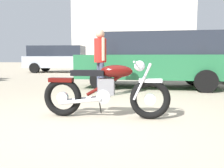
# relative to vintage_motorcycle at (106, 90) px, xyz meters

# --- Properties ---
(ground_plane) EXTENTS (80.00, 80.00, 0.00)m
(ground_plane) POSITION_rel_vintage_motorcycle_xyz_m (-0.07, -0.35, -0.45)
(ground_plane) COLOR tan
(vintage_motorcycle) EXTENTS (2.08, 0.62, 0.94)m
(vintage_motorcycle) POSITION_rel_vintage_motorcycle_xyz_m (0.00, 0.00, 0.00)
(vintage_motorcycle) COLOR black
(vintage_motorcycle) RESTS_ON ground_plane
(bystander) EXTENTS (0.31, 0.38, 1.66)m
(bystander) POSITION_rel_vintage_motorcycle_xyz_m (-0.58, 1.95, 0.57)
(bystander) COLOR #383D51
(bystander) RESTS_ON ground_plane
(pale_sedan_back) EXTENTS (4.85, 2.31, 1.74)m
(pale_sedan_back) POSITION_rel_vintage_motorcycle_xyz_m (-5.52, 10.65, 0.49)
(pale_sedan_back) COLOR black
(pale_sedan_back) RESTS_ON ground_plane
(blue_hatchback_right) EXTENTS (4.30, 2.13, 1.67)m
(blue_hatchback_right) POSITION_rel_vintage_motorcycle_xyz_m (-1.03, 10.48, 0.38)
(blue_hatchback_right) COLOR black
(blue_hatchback_right) RESTS_ON ground_plane
(dark_sedan_left) EXTENTS (4.77, 2.12, 1.74)m
(dark_sedan_left) POSITION_rel_vintage_motorcycle_xyz_m (0.73, 3.97, 0.49)
(dark_sedan_left) COLOR black
(dark_sedan_left) RESTS_ON ground_plane
(industrial_building) EXTENTS (17.38, 10.96, 21.41)m
(industrial_building) POSITION_rel_vintage_motorcycle_xyz_m (-2.83, 31.20, 4.82)
(industrial_building) COLOR beige
(industrial_building) RESTS_ON ground_plane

